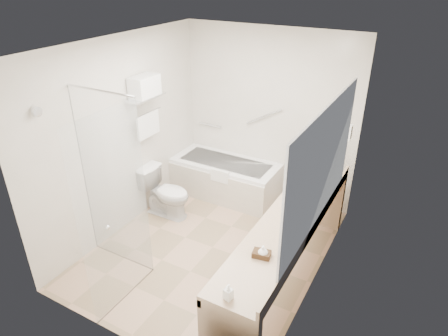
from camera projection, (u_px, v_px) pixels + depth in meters
The scene contains 25 objects.
floor at pixel (213, 247), 5.07m from camera, with size 3.20×3.20×0.00m, color tan.
ceiling at pixel (209, 45), 3.92m from camera, with size 2.60×3.20×0.10m, color silver.
wall_back at pixel (268, 116), 5.74m from camera, with size 2.60×0.10×2.50m, color beige.
wall_front at pixel (111, 234), 3.26m from camera, with size 2.60×0.10×2.50m, color beige.
wall_left at pixel (123, 137), 5.06m from camera, with size 0.10×3.20×2.50m, color beige.
wall_right at pixel (324, 187), 3.93m from camera, with size 0.10×3.20×2.50m, color beige.
bathtub at pixel (225, 178), 6.12m from camera, with size 1.60×0.73×0.59m.
grab_bar_short at pixel (210, 125), 6.25m from camera, with size 0.03×0.03×0.40m, color silver.
grab_bar_long at pixel (264, 117), 5.73m from camera, with size 0.03×0.03×0.60m, color silver.
shower_enclosure at pixel (114, 196), 4.14m from camera, with size 0.96×0.91×2.11m.
towel_shelf at pixel (145, 93), 5.04m from camera, with size 0.24×0.55×0.81m.
vanity_counter at pixel (288, 237), 4.22m from camera, with size 0.55×2.70×0.95m.
sink at pixel (305, 205), 4.43m from camera, with size 0.40×0.52×0.14m, color white.
faucet at pixel (318, 200), 4.32m from camera, with size 0.03×0.03×0.14m, color silver.
mirror at pixel (322, 166), 3.68m from camera, with size 0.02×2.00×1.20m, color silver.
hairdryer_unit at pixel (348, 132), 4.68m from camera, with size 0.08×0.10×0.18m, color white.
toilet at pixel (166, 193), 5.59m from camera, with size 0.40×0.71×0.70m, color white.
amenity_basket at pixel (262, 254), 3.61m from camera, with size 0.16×0.11×0.05m, color #3F2916.
soap_bottle_a at pixel (228, 295), 3.15m from camera, with size 0.06×0.14×0.07m, color white.
soap_bottle_b at pixel (263, 253), 3.59m from camera, with size 0.10×0.12×0.10m, color white.
water_bottle_left at pixel (309, 191), 4.47m from camera, with size 0.06×0.06×0.21m.
water_bottle_mid at pixel (312, 165), 5.02m from camera, with size 0.07×0.07×0.22m.
water_bottle_right at pixel (327, 168), 4.96m from camera, with size 0.06×0.06×0.21m.
drinking_glass_near at pixel (294, 201), 4.39m from camera, with size 0.06×0.06×0.08m, color silver.
drinking_glass_far at pixel (299, 179), 4.82m from camera, with size 0.07×0.07×0.09m, color silver.
Camera 1 is at (2.09, -3.46, 3.23)m, focal length 32.00 mm.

